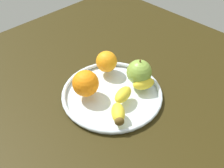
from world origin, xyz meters
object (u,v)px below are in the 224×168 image
fruit_bowl (112,94)px  banana (129,97)px  orange_center (107,62)px  orange_back_left (86,83)px  apple (139,72)px

fruit_bowl → banana: (-0.37, 6.23, 2.68)cm
banana → orange_center: (-5.57, -14.69, 1.57)cm
banana → orange_back_left: 12.79cm
fruit_bowl → apple: (-8.83, 2.57, 4.69)cm
fruit_bowl → orange_back_left: size_ratio=3.90×
orange_back_left → apple: bearing=153.1°
fruit_bowl → banana: bearing=93.4°
orange_center → apple: bearing=104.7°
apple → orange_back_left: size_ratio=1.10×
fruit_bowl → apple: size_ratio=3.55×
fruit_bowl → orange_center: bearing=-125.1°
orange_center → banana: bearing=69.2°
fruit_bowl → orange_center: orange_center is taller
orange_back_left → orange_center: bearing=-162.7°
banana → apple: 9.43cm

